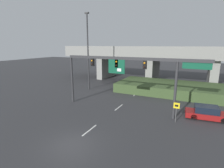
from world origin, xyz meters
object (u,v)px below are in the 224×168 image
object	(u,v)px
speed_limit_sign	(176,109)
highway_light_pole_near	(88,50)
parked_sedan_near_right	(207,113)
signal_gantry	(125,68)

from	to	relation	value
speed_limit_sign	highway_light_pole_near	size ratio (longest dim) A/B	0.17
speed_limit_sign	parked_sedan_near_right	bearing A→B (deg)	39.12
speed_limit_sign	parked_sedan_near_right	distance (m)	3.90
highway_light_pole_near	signal_gantry	bearing A→B (deg)	-35.80
highway_light_pole_near	parked_sedan_near_right	xyz separation A→B (m)	(18.81, -5.45, -6.30)
speed_limit_sign	parked_sedan_near_right	xyz separation A→B (m)	(2.97, 2.42, -0.76)
parked_sedan_near_right	speed_limit_sign	bearing A→B (deg)	-146.32
signal_gantry	highway_light_pole_near	world-z (taller)	highway_light_pole_near
signal_gantry	highway_light_pole_near	bearing A→B (deg)	144.20
highway_light_pole_near	parked_sedan_near_right	bearing A→B (deg)	-16.15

